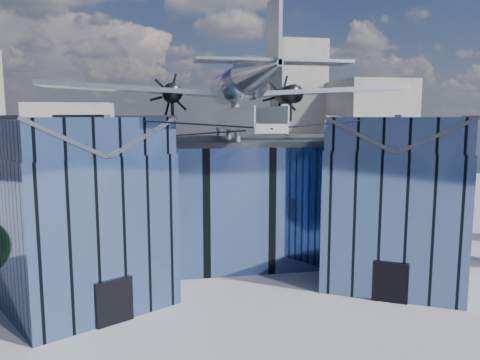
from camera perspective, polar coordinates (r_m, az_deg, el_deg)
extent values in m
plane|color=gray|center=(33.46, 0.65, -12.78)|extent=(120.00, 120.00, 0.00)
cube|color=#4F69A1|center=(40.80, -1.81, -2.10)|extent=(28.00, 14.00, 9.50)
cube|color=#2A2D32|center=(40.25, -1.84, 4.86)|extent=(28.00, 14.00, 0.40)
cube|color=#4F69A1|center=(30.85, -18.56, -5.74)|extent=(11.79, 11.43, 9.50)
cube|color=#4F69A1|center=(30.07, -19.04, 5.17)|extent=(11.56, 11.20, 2.20)
cube|color=#2A2D32|center=(29.31, -23.14, 4.91)|extent=(7.98, 9.23, 2.40)
cube|color=#2A2D32|center=(30.97, -15.15, 5.39)|extent=(7.98, 9.23, 2.40)
cube|color=#2A2D32|center=(30.05, -19.13, 7.36)|extent=(4.30, 7.10, 0.18)
cube|color=black|center=(28.32, -15.05, -14.15)|extent=(2.03, 1.32, 2.60)
cube|color=black|center=(32.74, -11.23, -4.72)|extent=(0.34, 0.34, 9.50)
cube|color=#4F69A1|center=(34.77, 18.27, -4.23)|extent=(11.79, 11.43, 9.50)
cube|color=#4F69A1|center=(34.08, 18.69, 5.44)|extent=(11.56, 11.20, 2.20)
cube|color=#2A2D32|center=(34.19, 14.90, 5.59)|extent=(7.98, 9.23, 2.40)
cube|color=#2A2D32|center=(34.13, 22.48, 5.26)|extent=(7.98, 9.23, 2.40)
cube|color=#2A2D32|center=(34.06, 18.77, 7.37)|extent=(4.30, 7.10, 0.18)
cube|color=black|center=(31.78, 17.84, -11.80)|extent=(2.03, 1.32, 2.60)
cube|color=black|center=(35.12, 10.90, -3.86)|extent=(0.34, 0.34, 9.50)
cube|color=#A0A5AD|center=(34.78, -0.46, 6.71)|extent=(1.80, 21.00, 0.50)
cube|color=#A0A5AD|center=(34.62, -1.94, 7.78)|extent=(0.08, 21.00, 1.10)
cube|color=#A0A5AD|center=(34.94, 1.01, 7.78)|extent=(0.08, 21.00, 1.10)
cylinder|color=#A0A5AD|center=(44.17, -2.64, 6.05)|extent=(0.44, 0.44, 1.35)
cylinder|color=#A0A5AD|center=(38.24, -1.39, 5.79)|extent=(0.44, 0.44, 1.35)
cylinder|color=#A0A5AD|center=(34.31, -0.31, 5.57)|extent=(0.44, 0.44, 1.35)
cylinder|color=#A0A5AD|center=(35.27, -0.60, 8.27)|extent=(0.70, 0.70, 1.40)
cylinder|color=black|center=(26.74, -8.79, 6.94)|extent=(10.55, 6.08, 0.69)
cylinder|color=black|center=(29.05, 12.55, 6.91)|extent=(10.55, 6.08, 0.69)
cylinder|color=black|center=(32.40, -5.08, 5.63)|extent=(6.09, 17.04, 1.19)
cylinder|color=black|center=(33.52, 5.23, 5.70)|extent=(6.09, 17.04, 1.19)
cylinder|color=#A8AEB5|center=(35.34, -0.61, 11.43)|extent=(2.50, 11.00, 2.50)
sphere|color=#A8AEB5|center=(40.75, -1.98, 10.94)|extent=(2.50, 2.50, 2.50)
cube|color=black|center=(39.81, -1.76, 12.01)|extent=(1.60, 1.40, 0.50)
cone|color=#A8AEB5|center=(26.57, 2.86, 13.28)|extent=(2.50, 7.00, 2.50)
cube|color=#A8AEB5|center=(24.57, 4.19, 17.49)|extent=(0.18, 2.40, 3.40)
cube|color=#A8AEB5|center=(24.47, 4.10, 14.22)|extent=(8.00, 1.80, 0.14)
cube|color=#A8AEB5|center=(35.79, -12.20, 10.73)|extent=(14.00, 3.20, 1.08)
cylinder|color=black|center=(36.40, -8.33, 10.38)|extent=(1.44, 3.20, 1.44)
cone|color=black|center=(38.20, -8.44, 10.25)|extent=(0.70, 0.70, 0.70)
cube|color=black|center=(38.35, -8.45, 10.24)|extent=(1.05, 0.06, 3.33)
cube|color=black|center=(38.35, -8.45, 10.24)|extent=(2.53, 0.06, 2.53)
cube|color=black|center=(38.35, -8.45, 10.24)|extent=(3.33, 0.06, 1.05)
cylinder|color=black|center=(35.76, -8.25, 8.46)|extent=(0.24, 0.24, 1.75)
cube|color=#A8AEB5|center=(38.11, 9.72, 10.60)|extent=(14.00, 3.20, 1.08)
cylinder|color=black|center=(37.92, 5.94, 10.31)|extent=(1.44, 3.20, 1.44)
cone|color=black|center=(39.65, 5.19, 10.21)|extent=(0.70, 0.70, 0.70)
cube|color=black|center=(39.79, 5.13, 10.20)|extent=(1.05, 0.06, 3.33)
cube|color=black|center=(39.79, 5.13, 10.20)|extent=(2.53, 0.06, 2.53)
cube|color=black|center=(39.79, 5.13, 10.20)|extent=(3.33, 0.06, 1.05)
cylinder|color=black|center=(37.31, 6.17, 8.47)|extent=(0.24, 0.24, 1.75)
cube|color=gray|center=(87.52, 15.30, 5.70)|extent=(12.00, 14.00, 18.00)
cube|color=gray|center=(86.97, -19.83, 4.19)|extent=(14.00, 10.00, 14.00)
cube|color=gray|center=(93.09, 7.05, 8.49)|extent=(9.00, 9.00, 26.00)
cylinder|color=#332214|center=(34.05, -26.96, -10.90)|extent=(0.47, 0.47, 2.68)
sphere|color=#1F4518|center=(33.39, -27.21, -7.00)|extent=(4.48, 4.48, 3.50)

